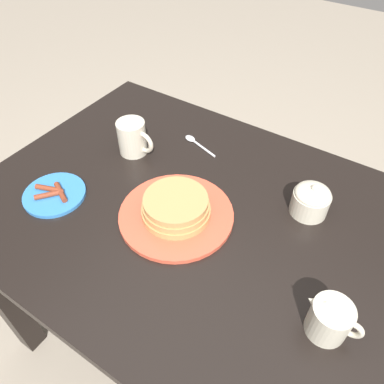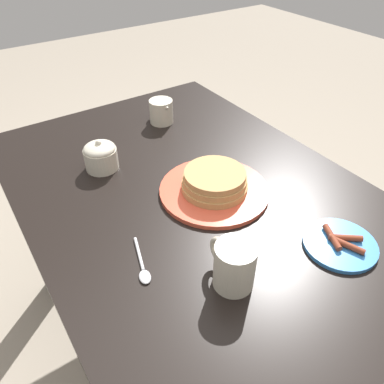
# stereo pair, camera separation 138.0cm
# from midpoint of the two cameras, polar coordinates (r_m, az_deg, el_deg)

# --- Properties ---
(ground_plane) EXTENTS (8.00, 8.00, 0.00)m
(ground_plane) POSITION_cam_midpoint_polar(r_m,az_deg,el_deg) (1.40, -7.96, -46.67)
(ground_plane) COLOR gray
(dining_table) EXTENTS (1.19, 0.83, 0.73)m
(dining_table) POSITION_cam_midpoint_polar(r_m,az_deg,el_deg) (0.81, -12.99, -42.91)
(dining_table) COLOR black
(dining_table) RESTS_ON ground_plane
(pancake_plate) EXTENTS (0.29, 0.29, 0.06)m
(pancake_plate) POSITION_cam_midpoint_polar(r_m,az_deg,el_deg) (0.65, -8.76, -42.90)
(pancake_plate) COLOR #DB5138
(pancake_plate) RESTS_ON dining_table
(side_plate_bacon) EXTENTS (0.16, 0.16, 0.02)m
(side_plate_bacon) POSITION_cam_midpoint_polar(r_m,az_deg,el_deg) (0.69, 31.01, -56.14)
(side_plate_bacon) COLOR #337AC6
(side_plate_bacon) RESTS_ON dining_table
(coffee_mug) EXTENTS (0.12, 0.08, 0.10)m
(coffee_mug) POSITION_cam_midpoint_polar(r_m,az_deg,el_deg) (0.64, -12.50, -68.95)
(coffee_mug) COLOR beige
(coffee_mug) RESTS_ON dining_table
(creamer_pitcher) EXTENTS (0.12, 0.08, 0.09)m
(creamer_pitcher) POSITION_cam_midpoint_polar(r_m,az_deg,el_deg) (0.81, -17.14, -13.22)
(creamer_pitcher) COLOR beige
(creamer_pitcher) RESTS_ON dining_table
(sugar_bowl) EXTENTS (0.09, 0.09, 0.09)m
(sugar_bowl) POSITION_cam_midpoint_polar(r_m,az_deg,el_deg) (0.76, -35.30, -28.12)
(sugar_bowl) COLOR beige
(sugar_bowl) RESTS_ON dining_table
(spoon) EXTENTS (0.13, 0.05, 0.01)m
(spoon) POSITION_cam_midpoint_polar(r_m,az_deg,el_deg) (0.72, -39.73, -59.36)
(spoon) COLOR silver
(spoon) RESTS_ON dining_table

